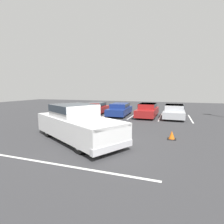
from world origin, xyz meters
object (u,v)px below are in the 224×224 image
(parked_sedan_b, at_px, (120,109))
(traffic_cone, at_px, (172,135))
(parked_sedan_c, at_px, (148,110))
(wheel_stop_curb, at_px, (148,112))
(pickup_truck, at_px, (77,123))
(parked_sedan_a, at_px, (96,108))
(parked_sedan_d, at_px, (174,111))

(parked_sedan_b, distance_m, traffic_cone, 9.03)
(parked_sedan_c, bearing_deg, wheel_stop_curb, -172.22)
(pickup_truck, relative_size, parked_sedan_b, 1.29)
(parked_sedan_b, xyz_separation_m, traffic_cone, (5.11, -7.43, -0.44))
(parked_sedan_a, bearing_deg, parked_sedan_c, 83.12)
(parked_sedan_b, relative_size, wheel_stop_curb, 2.75)
(parked_sedan_a, bearing_deg, parked_sedan_b, 82.41)
(parked_sedan_c, height_order, parked_sedan_d, parked_sedan_c)
(wheel_stop_curb, bearing_deg, parked_sedan_c, -83.12)
(parked_sedan_d, bearing_deg, parked_sedan_a, -89.91)
(parked_sedan_d, xyz_separation_m, traffic_cone, (-0.14, -7.42, -0.45))
(pickup_truck, xyz_separation_m, wheel_stop_curb, (1.96, 12.42, -0.85))
(parked_sedan_c, bearing_deg, traffic_cone, 18.23)
(parked_sedan_b, height_order, parked_sedan_d, parked_sedan_d)
(parked_sedan_b, xyz_separation_m, parked_sedan_d, (5.25, -0.01, 0.01))
(parked_sedan_b, relative_size, parked_sedan_c, 1.05)
(parked_sedan_b, bearing_deg, parked_sedan_d, 87.08)
(parked_sedan_c, height_order, traffic_cone, parked_sedan_c)
(parked_sedan_b, relative_size, traffic_cone, 10.21)
(parked_sedan_a, relative_size, parked_sedan_c, 1.06)
(pickup_truck, relative_size, parked_sedan_d, 1.37)
(parked_sedan_d, xyz_separation_m, wheel_stop_curb, (-2.82, 3.16, -0.59))
(parked_sedan_c, relative_size, wheel_stop_curb, 2.63)
(parked_sedan_a, distance_m, parked_sedan_d, 8.03)
(parked_sedan_a, xyz_separation_m, parked_sedan_c, (5.60, -0.23, 0.03))
(parked_sedan_a, xyz_separation_m, traffic_cone, (7.89, -7.58, -0.44))
(pickup_truck, bearing_deg, wheel_stop_curb, 111.00)
(parked_sedan_a, xyz_separation_m, parked_sedan_d, (8.03, -0.16, 0.01))
(pickup_truck, xyz_separation_m, parked_sedan_d, (4.78, 9.26, -0.26))
(pickup_truck, xyz_separation_m, traffic_cone, (4.64, 1.84, -0.71))
(parked_sedan_a, relative_size, parked_sedan_d, 1.08)
(parked_sedan_c, xyz_separation_m, traffic_cone, (2.29, -7.35, -0.47))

